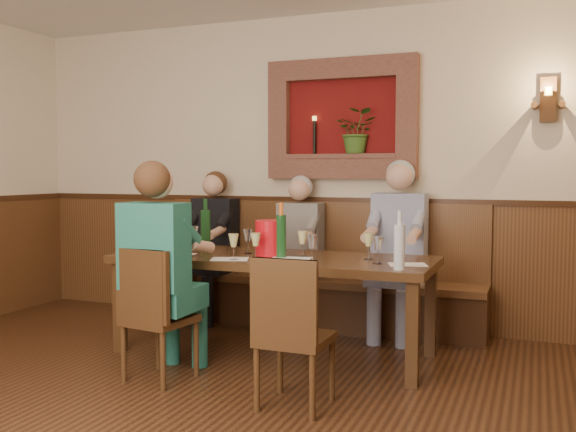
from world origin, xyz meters
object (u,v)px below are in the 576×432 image
(person_bench_mid, at_px, (297,266))
(person_bench_right, at_px, (397,264))
(person_bench_left, at_px, (211,259))
(person_chair_front, at_px, (162,289))
(dining_table, at_px, (273,266))
(wine_bottle_green_b, at_px, (206,229))
(bench, at_px, (314,290))
(water_bottle, at_px, (399,246))
(spittoon_bucket, at_px, (271,238))
(wine_bottle_green_a, at_px, (281,235))
(chair_near_right, at_px, (294,363))
(chair_near_left, at_px, (158,341))

(person_bench_mid, xyz_separation_m, person_bench_right, (0.89, -0.00, 0.06))
(person_bench_left, xyz_separation_m, person_chair_front, (0.50, -1.62, 0.03))
(dining_table, relative_size, wine_bottle_green_b, 5.78)
(bench, bearing_deg, person_chair_front, -105.55)
(person_bench_left, bearing_deg, water_bottle, -30.33)
(person_chair_front, xyz_separation_m, spittoon_bucket, (0.45, 0.80, 0.28))
(dining_table, relative_size, wine_bottle_green_a, 5.92)
(chair_near_right, distance_m, wine_bottle_green_a, 1.21)
(wine_bottle_green_b, distance_m, water_bottle, 1.69)
(person_bench_right, bearing_deg, water_bottle, -77.68)
(chair_near_left, xyz_separation_m, wine_bottle_green_b, (-0.14, 0.92, 0.66))
(bench, bearing_deg, chair_near_left, -105.16)
(person_bench_right, relative_size, spittoon_bucket, 5.58)
(person_bench_right, relative_size, person_chair_front, 1.02)
(chair_near_left, xyz_separation_m, chair_near_right, (1.02, -0.14, 0.00))
(person_chair_front, xyz_separation_m, wine_bottle_green_a, (0.57, 0.71, 0.31))
(wine_bottle_green_a, bearing_deg, spittoon_bucket, 142.84)
(person_bench_mid, distance_m, water_bottle, 1.67)
(chair_near_left, height_order, spittoon_bucket, spittoon_bucket)
(dining_table, xyz_separation_m, person_bench_left, (-0.98, 0.84, -0.10))
(person_bench_left, height_order, spittoon_bucket, person_bench_left)
(person_bench_right, bearing_deg, spittoon_bucket, -134.63)
(person_chair_front, bearing_deg, person_bench_left, 107.20)
(person_chair_front, height_order, spittoon_bucket, person_chair_front)
(chair_near_left, bearing_deg, person_chair_front, 95.81)
(person_bench_mid, relative_size, person_bench_right, 0.91)
(bench, height_order, person_bench_mid, person_bench_mid)
(chair_near_right, height_order, wine_bottle_green_a, wine_bottle_green_a)
(bench, xyz_separation_m, person_bench_left, (-0.98, -0.10, 0.24))
(dining_table, xyz_separation_m, wine_bottle_green_a, (0.09, -0.06, 0.24))
(person_bench_left, bearing_deg, person_bench_right, -0.10)
(person_bench_left, relative_size, spittoon_bucket, 5.22)
(person_bench_right, xyz_separation_m, person_chair_front, (-1.24, -1.61, -0.01))
(wine_bottle_green_a, bearing_deg, wine_bottle_green_b, 168.26)
(wine_bottle_green_b, xyz_separation_m, water_bottle, (1.64, -0.41, -0.02))
(person_bench_left, xyz_separation_m, water_bottle, (2.00, -1.17, 0.33))
(spittoon_bucket, bearing_deg, water_bottle, -18.83)
(dining_table, distance_m, person_bench_right, 1.13)
(person_bench_left, distance_m, wine_bottle_green_a, 1.44)
(bench, distance_m, person_bench_mid, 0.28)
(bench, bearing_deg, person_bench_right, -7.99)
(chair_near_right, distance_m, water_bottle, 1.03)
(person_bench_left, height_order, person_bench_right, person_bench_right)
(chair_near_left, relative_size, person_chair_front, 0.61)
(spittoon_bucket, height_order, water_bottle, water_bottle)
(person_chair_front, relative_size, water_bottle, 3.80)
(water_bottle, bearing_deg, chair_near_right, -126.96)
(chair_near_right, height_order, person_bench_left, person_bench_left)
(person_bench_mid, bearing_deg, chair_near_right, -69.97)
(bench, height_order, chair_near_left, bench)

